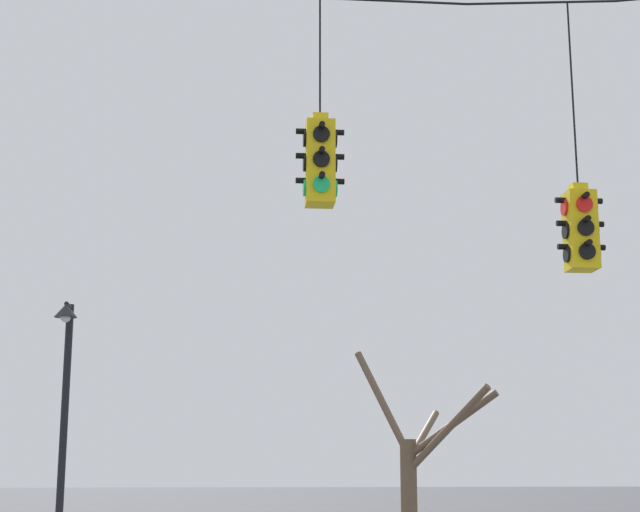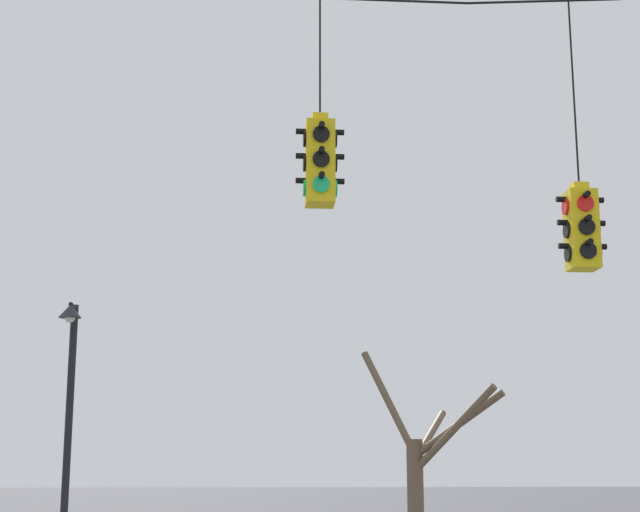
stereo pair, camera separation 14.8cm
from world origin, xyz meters
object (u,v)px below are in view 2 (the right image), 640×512
at_px(bare_tree, 422,470).
at_px(traffic_light_near_left_pole, 320,161).
at_px(street_lamp, 68,406).
at_px(traffic_light_over_intersection, 581,227).

bearing_deg(bare_tree, traffic_light_near_left_pole, -106.48).
distance_m(street_lamp, bare_tree, 8.49).
distance_m(traffic_light_over_intersection, street_lamp, 8.49).
xyz_separation_m(traffic_light_over_intersection, bare_tree, (-0.19, 10.01, -2.87)).
distance_m(traffic_light_near_left_pole, street_lamp, 6.53).
relative_size(traffic_light_over_intersection, street_lamp, 0.72).
distance_m(traffic_light_near_left_pole, traffic_light_over_intersection, 3.24).
height_order(traffic_light_near_left_pole, bare_tree, traffic_light_near_left_pole).
distance_m(traffic_light_over_intersection, bare_tree, 10.41).
relative_size(street_lamp, bare_tree, 1.00).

